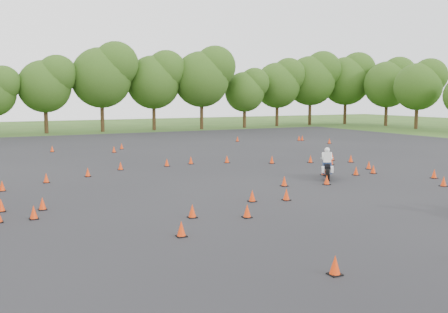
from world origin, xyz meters
TOP-DOWN VIEW (x-y plane):
  - ground at (0.00, 0.00)m, footprint 140.00×140.00m
  - asphalt_pad at (0.00, 6.00)m, footprint 62.00×62.00m
  - treeline at (5.20, 35.61)m, footprint 87.30×32.31m
  - traffic_cones at (-0.07, 5.57)m, footprint 36.75×32.85m
  - rider_white at (4.89, 2.09)m, footprint 1.76×2.04m

SIDE VIEW (x-z plane):
  - ground at x=0.00m, z-range 0.00..0.00m
  - asphalt_pad at x=0.00m, z-range 0.01..0.01m
  - traffic_cones at x=-0.07m, z-range 0.01..0.46m
  - rider_white at x=4.89m, z-range 0.00..1.61m
  - treeline at x=5.20m, z-range -0.73..10.23m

